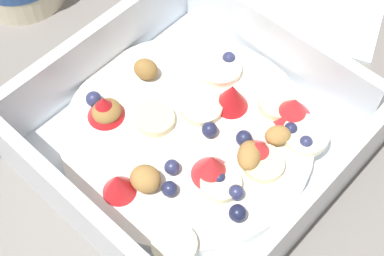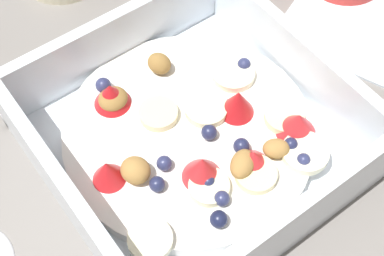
# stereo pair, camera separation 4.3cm
# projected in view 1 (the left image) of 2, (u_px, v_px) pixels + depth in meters

# --- Properties ---
(ground_plane) EXTENTS (2.40, 2.40, 0.00)m
(ground_plane) POSITION_uv_depth(u_px,v_px,m) (178.00, 154.00, 0.45)
(ground_plane) COLOR gray
(fruit_bowl) EXTENTS (0.22, 0.22, 0.06)m
(fruit_bowl) POSITION_uv_depth(u_px,v_px,m) (194.00, 136.00, 0.43)
(fruit_bowl) COLOR white
(fruit_bowl) RESTS_ON ground
(folded_napkin) EXTENTS (0.16, 0.16, 0.01)m
(folded_napkin) POSITION_uv_depth(u_px,v_px,m) (321.00, 2.00, 0.54)
(folded_napkin) COLOR silver
(folded_napkin) RESTS_ON ground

